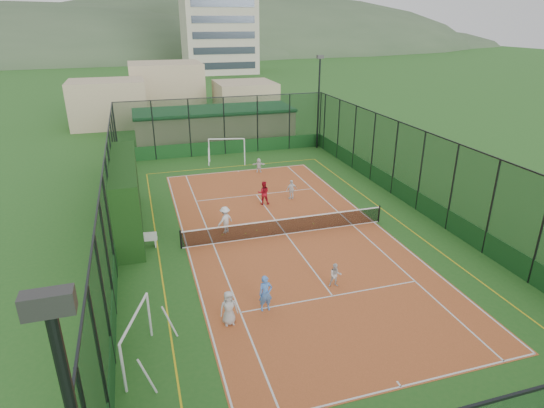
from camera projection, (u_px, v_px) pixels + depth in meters
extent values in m
plane|color=#255D1F|center=(286.00, 234.00, 25.40)|extent=(300.00, 300.00, 0.00)
cube|color=#A34E24|center=(286.00, 234.00, 25.40)|extent=(11.17, 23.97, 0.01)
cube|color=black|center=(127.00, 195.00, 25.56)|extent=(1.36, 9.06, 3.96)
imported|color=silver|center=(229.00, 308.00, 17.69)|extent=(0.71, 0.47, 1.44)
imported|color=#518BE7|center=(266.00, 293.00, 18.52)|extent=(0.58, 0.39, 1.57)
imported|color=silver|center=(335.00, 275.00, 20.24)|extent=(0.63, 0.54, 1.13)
imported|color=white|center=(225.00, 220.00, 25.31)|extent=(1.16, 1.01, 1.55)
imported|color=white|center=(292.00, 189.00, 30.12)|extent=(0.82, 0.44, 1.33)
imported|color=white|center=(259.00, 165.00, 35.43)|extent=(1.09, 0.58, 1.13)
imported|color=#AD1221|center=(263.00, 193.00, 29.21)|extent=(0.86, 0.73, 1.56)
sphere|color=#CCE033|center=(257.00, 230.00, 25.79)|extent=(0.07, 0.07, 0.07)
sphere|color=#CCE033|center=(222.00, 235.00, 25.26)|extent=(0.07, 0.07, 0.07)
sphere|color=#CCE033|center=(313.00, 224.00, 26.62)|extent=(0.07, 0.07, 0.07)
sphere|color=#CCE033|center=(246.00, 233.00, 25.39)|extent=(0.07, 0.07, 0.07)
sphere|color=#CCE033|center=(315.00, 216.00, 27.65)|extent=(0.07, 0.07, 0.07)
sphere|color=#CCE033|center=(322.00, 215.00, 27.74)|extent=(0.07, 0.07, 0.07)
sphere|color=#CCE033|center=(249.00, 224.00, 26.55)|extent=(0.07, 0.07, 0.07)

